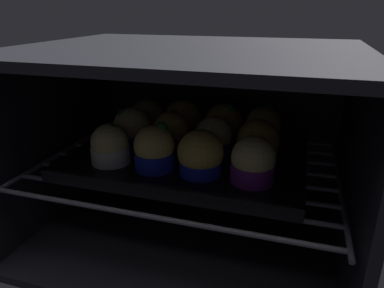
% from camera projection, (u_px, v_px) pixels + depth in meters
% --- Properties ---
extents(oven_cavity, '(0.59, 0.47, 0.37)m').
position_uv_depth(oven_cavity, '(195.00, 140.00, 0.71)').
color(oven_cavity, black).
rests_on(oven_cavity, ground).
extents(oven_rack, '(0.55, 0.42, 0.01)m').
position_uv_depth(oven_rack, '(189.00, 164.00, 0.68)').
color(oven_rack, '#51515B').
rests_on(oven_rack, oven_cavity).
extents(baking_tray, '(0.43, 0.34, 0.02)m').
position_uv_depth(baking_tray, '(192.00, 155.00, 0.70)').
color(baking_tray, black).
rests_on(baking_tray, oven_rack).
extents(muffin_row0_col0, '(0.07, 0.07, 0.07)m').
position_uv_depth(muffin_row0_col0, '(110.00, 146.00, 0.64)').
color(muffin_row0_col0, silver).
rests_on(muffin_row0_col0, baking_tray).
extents(muffin_row0_col1, '(0.07, 0.07, 0.08)m').
position_uv_depth(muffin_row0_col1, '(155.00, 149.00, 0.62)').
color(muffin_row0_col1, '#1928B7').
rests_on(muffin_row0_col1, baking_tray).
extents(muffin_row0_col2, '(0.08, 0.08, 0.08)m').
position_uv_depth(muffin_row0_col2, '(200.00, 155.00, 0.60)').
color(muffin_row0_col2, '#1928B7').
rests_on(muffin_row0_col2, baking_tray).
extents(muffin_row0_col3, '(0.07, 0.07, 0.08)m').
position_uv_depth(muffin_row0_col3, '(253.00, 162.00, 0.57)').
color(muffin_row0_col3, '#7A238C').
rests_on(muffin_row0_col3, baking_tray).
extents(muffin_row1_col0, '(0.08, 0.08, 0.08)m').
position_uv_depth(muffin_row1_col0, '(132.00, 129.00, 0.71)').
color(muffin_row1_col0, '#1928B7').
rests_on(muffin_row1_col0, baking_tray).
extents(muffin_row1_col1, '(0.07, 0.07, 0.08)m').
position_uv_depth(muffin_row1_col1, '(171.00, 134.00, 0.69)').
color(muffin_row1_col1, red).
rests_on(muffin_row1_col1, baking_tray).
extents(muffin_row1_col2, '(0.07, 0.07, 0.08)m').
position_uv_depth(muffin_row1_col2, '(213.00, 139.00, 0.67)').
color(muffin_row1_col2, '#1928B7').
rests_on(muffin_row1_col2, baking_tray).
extents(muffin_row1_col3, '(0.08, 0.08, 0.08)m').
position_uv_depth(muffin_row1_col3, '(258.00, 143.00, 0.65)').
color(muffin_row1_col3, silver).
rests_on(muffin_row1_col3, baking_tray).
extents(muffin_row2_col0, '(0.08, 0.08, 0.08)m').
position_uv_depth(muffin_row2_col0, '(147.00, 119.00, 0.79)').
color(muffin_row2_col0, silver).
rests_on(muffin_row2_col0, baking_tray).
extents(muffin_row2_col1, '(0.08, 0.08, 0.08)m').
position_uv_depth(muffin_row2_col1, '(183.00, 121.00, 0.77)').
color(muffin_row2_col1, '#1928B7').
rests_on(muffin_row2_col1, baking_tray).
extents(muffin_row2_col2, '(0.08, 0.08, 0.08)m').
position_uv_depth(muffin_row2_col2, '(224.00, 125.00, 0.74)').
color(muffin_row2_col2, '#7A238C').
rests_on(muffin_row2_col2, baking_tray).
extents(muffin_row2_col3, '(0.07, 0.07, 0.08)m').
position_uv_depth(muffin_row2_col3, '(263.00, 128.00, 0.72)').
color(muffin_row2_col3, red).
rests_on(muffin_row2_col3, baking_tray).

